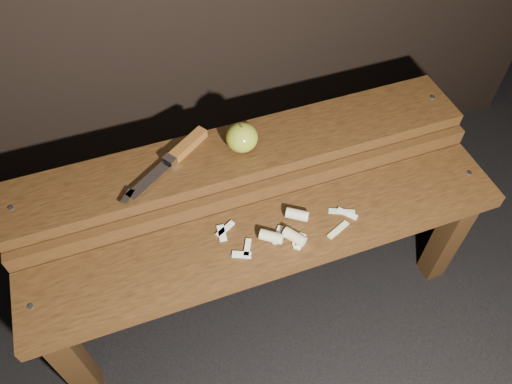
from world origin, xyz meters
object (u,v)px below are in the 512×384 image
object	(u,v)px
bench_rear_tier	(243,171)
apple	(242,137)
knife	(179,153)
bench_front_tier	(272,252)

from	to	relation	value
bench_rear_tier	apple	world-z (taller)	apple
apple	knife	distance (m)	0.16
bench_front_tier	knife	bearing A→B (deg)	121.38
bench_rear_tier	bench_front_tier	bearing A→B (deg)	-90.00
bench_front_tier	apple	size ratio (longest dim) A/B	14.18
knife	apple	bearing A→B (deg)	-8.77
bench_rear_tier	apple	distance (m)	0.12
apple	bench_rear_tier	bearing A→B (deg)	-118.60
apple	knife	world-z (taller)	apple
apple	knife	xyz separation A→B (m)	(-0.16, 0.02, -0.02)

